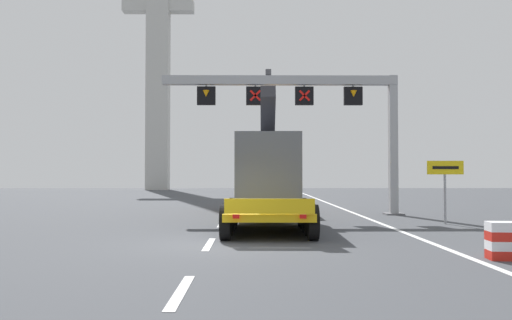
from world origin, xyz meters
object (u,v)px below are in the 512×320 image
object	(u,v)px
heavy_haul_truck_yellow	(267,175)
exit_sign_yellow	(445,176)
overhead_lane_gantry	(310,102)
bridge_pylon_distant	(158,39)
crash_barrier_striped	(510,241)

from	to	relation	value
heavy_haul_truck_yellow	exit_sign_yellow	bearing A→B (deg)	-19.01
heavy_haul_truck_yellow	exit_sign_yellow	size ratio (longest dim) A/B	5.47
exit_sign_yellow	overhead_lane_gantry	bearing A→B (deg)	136.69
heavy_haul_truck_yellow	bridge_pylon_distant	xyz separation A→B (m)	(-12.60, 40.75, 17.21)
bridge_pylon_distant	exit_sign_yellow	bearing A→B (deg)	-65.39
exit_sign_yellow	bridge_pylon_distant	distance (m)	50.58
exit_sign_yellow	bridge_pylon_distant	bearing A→B (deg)	114.61
heavy_haul_truck_yellow	bridge_pylon_distant	distance (m)	46.00
exit_sign_yellow	bridge_pylon_distant	world-z (taller)	bridge_pylon_distant
exit_sign_yellow	crash_barrier_striped	xyz separation A→B (m)	(-1.74, -8.46, -1.51)
heavy_haul_truck_yellow	exit_sign_yellow	distance (m)	7.62
heavy_haul_truck_yellow	bridge_pylon_distant	size ratio (longest dim) A/B	0.38
heavy_haul_truck_yellow	crash_barrier_striped	size ratio (longest dim) A/B	13.51
crash_barrier_striped	bridge_pylon_distant	distance (m)	57.87
crash_barrier_striped	exit_sign_yellow	bearing A→B (deg)	78.38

